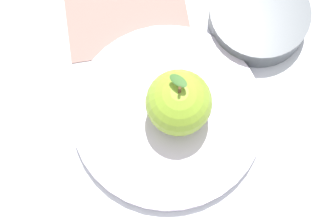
% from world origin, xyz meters
% --- Properties ---
extents(ground_plane, '(2.40, 2.40, 0.00)m').
position_xyz_m(ground_plane, '(0.00, 0.00, 0.00)').
color(ground_plane, silver).
extents(dinner_plate, '(0.25, 0.25, 0.02)m').
position_xyz_m(dinner_plate, '(0.04, 0.01, 0.01)').
color(dinner_plate, silver).
rests_on(dinner_plate, ground_plane).
extents(apple, '(0.08, 0.08, 0.10)m').
position_xyz_m(apple, '(0.04, 0.00, 0.06)').
color(apple, '#8CB22D').
rests_on(apple, dinner_plate).
extents(side_bowl, '(0.14, 0.14, 0.03)m').
position_xyz_m(side_bowl, '(0.15, -0.13, 0.02)').
color(side_bowl, '#4C5156').
rests_on(side_bowl, ground_plane).
extents(linen_napkin, '(0.12, 0.17, 0.00)m').
position_xyz_m(linen_napkin, '(0.19, 0.05, 0.00)').
color(linen_napkin, gray).
rests_on(linen_napkin, ground_plane).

